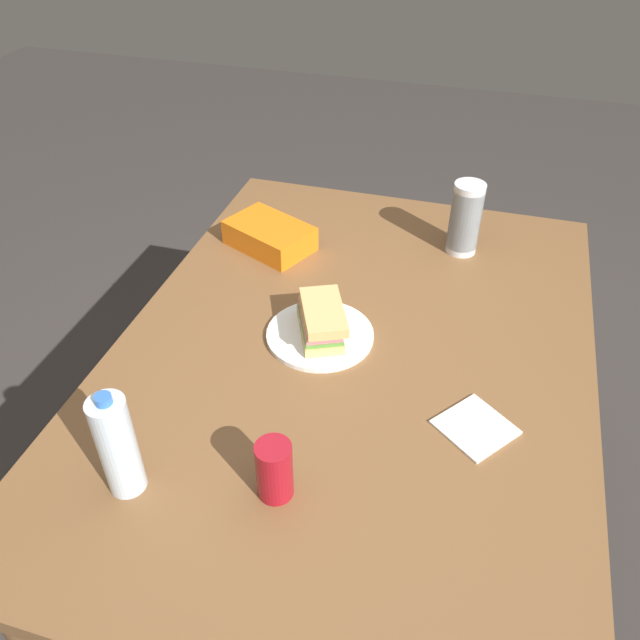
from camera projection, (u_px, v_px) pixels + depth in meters
name	position (u px, v px, depth m)	size (l,w,h in m)	color
ground_plane	(344.00, 533.00, 1.92)	(8.00, 8.00, 0.00)	#383330
dining_table	(350.00, 378.00, 1.51)	(1.51, 1.07, 0.73)	brown
paper_plate	(320.00, 335.00, 1.50)	(0.25, 0.25, 0.01)	white
sandwich	(321.00, 320.00, 1.47)	(0.20, 0.16, 0.08)	#DBB26B
soda_can_red	(274.00, 470.00, 1.13)	(0.07, 0.07, 0.12)	maroon
chip_bag	(270.00, 236.00, 1.79)	(0.23, 0.15, 0.07)	orange
water_bottle_tall	(117.00, 446.00, 1.11)	(0.07, 0.07, 0.23)	silver
plastic_cup_stack	(465.00, 218.00, 1.73)	(0.08, 0.08, 0.20)	silver
paper_napkin	(475.00, 427.00, 1.28)	(0.13, 0.13, 0.01)	white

